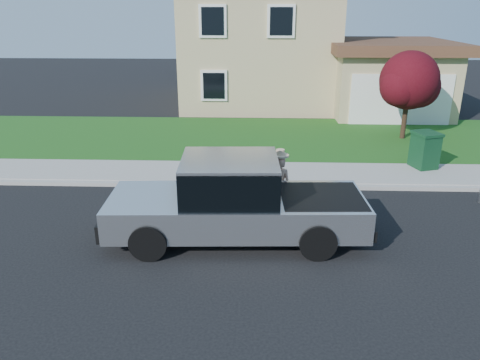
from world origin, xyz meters
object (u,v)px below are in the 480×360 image
Objects in this scene: woman at (279,185)px; trash_bin at (425,150)px; ornamental_tree at (410,83)px; pickup_truck at (235,202)px.

woman is 6.28m from trash_bin.
woman is at bearing -125.49° from ornamental_tree.
woman is 1.52× the size of trash_bin.
pickup_truck is at bearing 68.24° from woman.
trash_bin is at bearing 37.53° from pickup_truck.
trash_bin is at bearing -96.84° from ornamental_tree.
woman is (1.09, 1.35, -0.07)m from pickup_truck.
pickup_truck is 7.97m from trash_bin.
trash_bin is (6.11, 5.12, -0.18)m from pickup_truck.
ornamental_tree is 4.26m from trash_bin.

